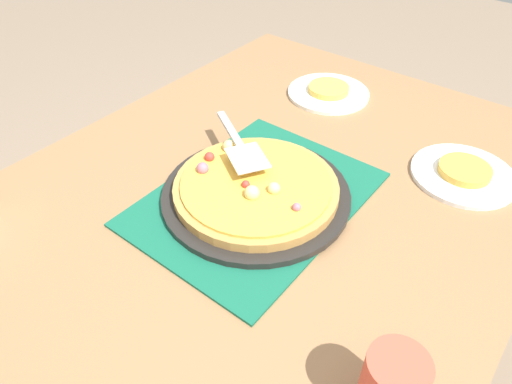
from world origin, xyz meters
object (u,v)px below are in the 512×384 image
at_px(pizza, 255,187).
at_px(plate_near_left, 463,175).
at_px(served_slice_left, 465,170).
at_px(pizza_server, 240,145).
at_px(pizza_pan, 256,195).
at_px(served_slice_right, 329,89).
at_px(plate_far_right, 328,93).

bearing_deg(pizza, plate_near_left, 137.50).
bearing_deg(served_slice_left, pizza, -42.50).
bearing_deg(plate_near_left, pizza_server, -53.91).
bearing_deg(pizza, pizza_server, -122.03).
xyz_separation_m(pizza_pan, plate_near_left, (-0.33, 0.30, -0.01)).
bearing_deg(pizza_pan, pizza_server, -121.52).
bearing_deg(served_slice_right, pizza_server, 3.95).
relative_size(served_slice_right, pizza_server, 0.50).
xyz_separation_m(pizza_pan, served_slice_left, (-0.33, 0.30, 0.01)).
distance_m(served_slice_right, pizza_server, 0.42).
bearing_deg(served_slice_right, served_slice_left, 72.88).
xyz_separation_m(plate_near_left, pizza_server, (0.28, -0.39, 0.07)).
bearing_deg(pizza_server, plate_far_right, -176.05).
bearing_deg(pizza, served_slice_left, 137.50).
distance_m(served_slice_left, pizza_server, 0.48).
distance_m(pizza, served_slice_right, 0.48).
bearing_deg(served_slice_right, plate_far_right, 0.00).
xyz_separation_m(pizza_pan, pizza_server, (-0.05, -0.08, 0.06)).
height_order(pizza_pan, plate_near_left, pizza_pan).
distance_m(pizza_pan, plate_far_right, 0.48).
bearing_deg(pizza, served_slice_right, -166.59).
height_order(plate_far_right, pizza_server, pizza_server).
xyz_separation_m(pizza, served_slice_right, (-0.46, -0.11, -0.02)).
distance_m(pizza, pizza_server, 0.10).
relative_size(pizza_pan, pizza, 1.15).
xyz_separation_m(plate_near_left, plate_far_right, (-0.13, -0.42, 0.00)).
height_order(pizza, served_slice_left, pizza).
relative_size(pizza, served_slice_left, 3.00).
relative_size(pizza_pan, plate_far_right, 1.73).
height_order(pizza_pan, pizza_server, pizza_server).
height_order(pizza, plate_near_left, pizza).
relative_size(pizza_pan, pizza_server, 1.74).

